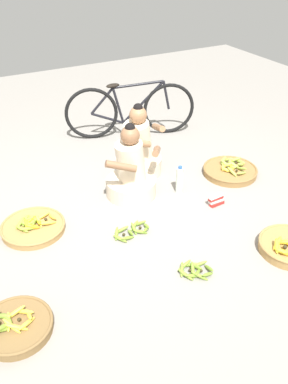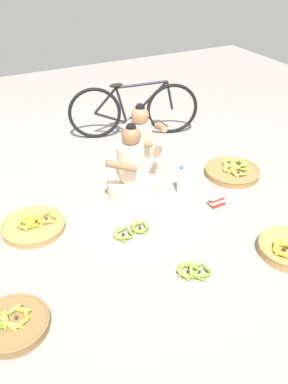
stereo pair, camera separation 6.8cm
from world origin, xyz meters
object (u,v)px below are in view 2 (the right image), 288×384
Objects in this scene: bicycle_leaning at (134,110)px; banana_basket_mid_right at (12,324)px; banana_basket_back_left at (33,225)px; vendor_woman_front at (132,173)px; water_bottle at (181,181)px; loose_bananas_near_bicycle at (193,271)px; vendor_woman_behind at (141,151)px; packet_carton_stack at (217,200)px; banana_basket_back_center at (232,171)px; loose_bananas_front_center at (132,231)px.

bicycle_leaning is 3.15× the size of banana_basket_mid_right.
vendor_woman_front is at bearing 6.00° from banana_basket_back_left.
banana_basket_back_left is 1.55m from water_bottle.
loose_bananas_near_bicycle is (1.42, -0.11, -0.02)m from banana_basket_mid_right.
vendor_woman_behind reaches higher than packet_carton_stack.
banana_basket_back_center is at bearing -69.89° from bicycle_leaning.
water_bottle is at bearing -73.32° from vendor_woman_behind.
vendor_woman_front is 0.50× the size of bicycle_leaning.
vendor_woman_front is 0.69m from loose_bananas_front_center.
loose_bananas_near_bicycle is (-0.36, -1.67, -0.24)m from vendor_woman_behind.
bicycle_leaning is 1.90m from packet_carton_stack.
packet_carton_stack is (0.21, -0.37, -0.09)m from water_bottle.
vendor_woman_front is 0.90m from packet_carton_stack.
banana_basket_mid_right is at bearing -153.68° from water_bottle.
banana_basket_back_left is (-1.08, -0.11, -0.22)m from vendor_woman_front.
vendor_woman_behind is 1.06m from banana_basket_back_center.
loose_bananas_near_bicycle is (-0.07, -1.28, -0.23)m from vendor_woman_front.
vendor_woman_front is 1.31m from loose_bananas_near_bicycle.
loose_bananas_front_center is at bearing -163.62° from banana_basket_back_center.
packet_carton_stack is (0.38, -0.96, -0.20)m from vendor_woman_behind.
vendor_woman_front is 1.10m from banana_basket_back_left.
banana_basket_back_left is at bearing 179.00° from banana_basket_back_center.
banana_basket_mid_right is at bearing -138.95° from vendor_woman_behind.
vendor_woman_behind is 1.15m from loose_bananas_front_center.
bicycle_leaning is at bearing 74.43° from loose_bananas_near_bicycle.
loose_bananas_front_center is at bearing -30.79° from banana_basket_back_left.
vendor_woman_behind reaches higher than vendor_woman_front.
vendor_woman_front is at bearing 38.04° from banana_basket_mid_right.
water_bottle is at bearing 118.91° from packet_carton_stack.
banana_basket_mid_right is (-1.49, -1.17, -0.21)m from vendor_woman_front.
bicycle_leaning reaches higher than banana_basket_back_left.
bicycle_leaning reaches higher than loose_bananas_front_center.
banana_basket_mid_right is at bearing -164.59° from packet_carton_stack.
banana_basket_back_center is 1.03× the size of banana_basket_back_left.
banana_basket_back_center is (1.18, -0.15, -0.21)m from vendor_woman_front.
water_bottle is (1.96, 0.97, 0.10)m from banana_basket_mid_right.
bicycle_leaning is 5.21× the size of water_bottle.
vendor_woman_behind is at bearing 111.70° from packet_carton_stack.
bicycle_leaning is at bearing 63.62° from loose_bananas_front_center.
vendor_woman_front is at bearing -126.98° from vendor_woman_behind.
banana_basket_mid_right is 1.13m from banana_basket_back_left.
vendor_woman_front is 1.32× the size of banana_basket_back_center.
banana_basket_back_center is at bearing -31.04° from vendor_woman_behind.
water_bottle is (-0.72, -0.05, 0.10)m from banana_basket_back_center.
banana_basket_mid_right is at bearing -130.93° from bicycle_leaning.
packet_carton_stack reaches higher than loose_bananas_near_bicycle.
water_bottle is at bearing 63.64° from loose_bananas_near_bicycle.
loose_bananas_near_bicycle is (1.00, -1.17, -0.01)m from banana_basket_back_left.
banana_basket_back_center is 1.53m from loose_bananas_front_center.
vendor_woman_front is at bearing 86.76° from loose_bananas_near_bicycle.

